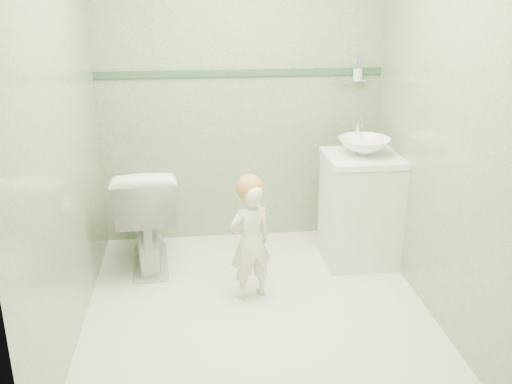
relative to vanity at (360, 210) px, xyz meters
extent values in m
plane|color=silver|center=(-0.84, -0.70, -0.40)|extent=(2.50, 2.50, 0.00)
cube|color=gray|center=(-0.84, 0.55, 0.80)|extent=(2.20, 0.04, 2.40)
cube|color=gray|center=(-0.84, -1.95, 0.80)|extent=(2.20, 0.04, 2.40)
cube|color=gray|center=(-1.94, -0.70, 0.80)|extent=(0.04, 2.50, 2.40)
cube|color=gray|center=(0.26, -0.70, 0.80)|extent=(0.04, 2.50, 2.40)
cube|color=#33523C|center=(-0.84, 0.54, 0.95)|extent=(2.20, 0.02, 0.05)
cube|color=beige|center=(0.00, 0.00, 0.00)|extent=(0.52, 0.50, 0.80)
cube|color=white|center=(0.00, 0.00, 0.41)|extent=(0.54, 0.52, 0.04)
imported|color=white|center=(0.00, 0.00, 0.49)|extent=(0.37, 0.37, 0.13)
cylinder|color=silver|center=(0.00, 0.20, 0.55)|extent=(0.03, 0.03, 0.18)
cylinder|color=silver|center=(0.00, 0.15, 0.63)|extent=(0.02, 0.12, 0.02)
cylinder|color=silver|center=(0.00, 0.50, 0.88)|extent=(0.26, 0.02, 0.02)
cylinder|color=silver|center=(0.06, 0.48, 0.93)|extent=(0.07, 0.07, 0.09)
cylinder|color=#9355BE|center=(0.06, 0.47, 1.00)|extent=(0.01, 0.01, 0.17)
cylinder|color=#3C60C1|center=(0.05, 0.47, 1.00)|extent=(0.01, 0.01, 0.17)
imported|color=white|center=(-1.58, 0.10, -0.01)|extent=(0.49, 0.80, 0.79)
imported|color=beige|center=(-0.87, -0.47, 0.00)|extent=(0.34, 0.28, 0.81)
sphere|color=#B27A3F|center=(-0.87, -0.44, 0.37)|extent=(0.18, 0.18, 0.18)
cylinder|color=#01865E|center=(-0.75, -0.56, 0.25)|extent=(0.03, 0.14, 0.06)
cube|color=white|center=(-0.82, -0.54, 0.29)|extent=(0.03, 0.02, 0.02)
camera|label=1|loc=(-1.21, -3.91, 1.62)|focal=40.79mm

